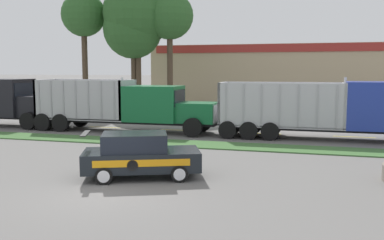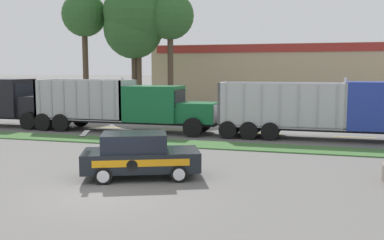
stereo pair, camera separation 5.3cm
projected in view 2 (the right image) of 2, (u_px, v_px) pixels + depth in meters
ground_plane at (107, 192)px, 13.75m from camera, size 600.00×600.00×0.00m
grass_verge at (187, 144)px, 22.61m from camera, size 120.00×2.12×0.06m
centre_line_2 at (36, 124)px, 30.85m from camera, size 2.40×0.14×0.01m
centre_line_3 at (104, 127)px, 29.42m from camera, size 2.40×0.14×0.01m
centre_line_4 at (179, 130)px, 27.98m from camera, size 2.40×0.14×0.01m
centre_line_5 at (262, 133)px, 26.55m from camera, size 2.40×0.14×0.01m
centre_line_6 at (354, 137)px, 25.12m from camera, size 2.40×0.14×0.01m
dump_truck_lead at (139, 107)px, 27.03m from camera, size 11.86×2.76×3.46m
dump_truck_mid at (350, 111)px, 23.71m from camera, size 12.04×2.75×3.53m
rally_car at (139, 155)px, 15.60m from camera, size 4.57×3.26×1.68m
store_building_backdrop at (278, 75)px, 49.27m from camera, size 26.63×12.10×6.58m
tree_behind_left at (84, 11)px, 39.60m from camera, size 4.08×4.08×12.10m
tree_behind_centre at (170, 12)px, 38.17m from camera, size 4.26×4.26×11.95m
tree_behind_right at (138, 6)px, 38.94m from camera, size 6.31×6.31×13.83m
tree_behind_far_right at (133, 23)px, 39.11m from camera, size 5.41×5.41×11.71m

